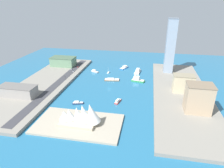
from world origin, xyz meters
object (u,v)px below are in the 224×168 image
yacht_sleek_gray (95,71)px  office_block_beige (183,83)px  van_white (74,71)px  ferry_green_doubledeck (137,80)px  tugboat_red (118,101)px  apartment_midrise_tan (198,98)px  carpark_squat_concrete (18,91)px  tower_tall_glass (170,46)px  sailboat_small_white (108,73)px  opera_landmark (81,115)px  patrol_launch_navy (78,103)px  catamaran_blue (124,67)px  terminal_long_green (63,61)px  traffic_light_waterfront (65,78)px  sedan_silver (72,69)px  pickup_red (78,67)px  barge_flat_brown (112,80)px  ferry_white_commuter (138,71)px

yacht_sleek_gray → office_block_beige: 149.31m
van_white → ferry_green_doubledeck: bearing=172.0°
tugboat_red → apartment_midrise_tan: (-87.43, 10.12, 17.69)m
carpark_squat_concrete → office_block_beige: bearing=-165.7°
office_block_beige → tower_tall_glass: bearing=-80.2°
tugboat_red → sailboat_small_white: sailboat_small_white is taller
sailboat_small_white → opera_landmark: size_ratio=0.23×
patrol_launch_navy → catamaran_blue: bearing=-104.6°
sailboat_small_white → yacht_sleek_gray: bearing=0.3°
terminal_long_green → traffic_light_waterfront: bearing=115.8°
sedan_silver → pickup_red: bearing=-112.9°
pickup_red → van_white: bearing=91.0°
barge_flat_brown → ferry_green_doubledeck: bearing=-175.7°
catamaran_blue → barge_flat_brown: bearing=79.4°
barge_flat_brown → van_white: van_white is taller
catamaran_blue → apartment_midrise_tan: 171.21m
traffic_light_waterfront → ferry_green_doubledeck: bearing=-166.6°
office_block_beige → pickup_red: (169.26, -71.46, -10.68)m
yacht_sleek_gray → traffic_light_waterfront: 61.25m
barge_flat_brown → sailboat_small_white: 32.79m
tugboat_red → ferry_white_commuter: 111.46m
ferry_white_commuter → catamaran_blue: 32.27m
barge_flat_brown → opera_landmark: 122.30m
patrol_launch_navy → pickup_red: pickup_red is taller
pickup_red → traffic_light_waterfront: (-3.18, 63.42, 3.43)m
tower_tall_glass → office_block_beige: (-13.44, 77.86, -31.31)m
carpark_squat_concrete → traffic_light_waterfront: 70.07m
yacht_sleek_gray → apartment_midrise_tan: bearing=142.8°
tugboat_red → tower_tall_glass: (-65.81, -116.05, 45.00)m
patrol_launch_navy → opera_landmark: size_ratio=0.32×
traffic_light_waterfront → opera_landmark: (-59.02, 99.45, 3.27)m
barge_flat_brown → office_block_beige: bearing=163.2°
catamaran_blue → opera_landmark: 184.49m
carpark_squat_concrete → van_white: (-34.02, -100.01, -5.89)m
van_white → opera_landmark: (-61.80, 139.88, 6.69)m
carpark_squat_concrete → opera_landmark: bearing=157.4°
van_white → traffic_light_waterfront: traffic_light_waterfront is taller
tugboat_red → sedan_silver: bearing=-44.4°
pickup_red → sailboat_small_white: bearing=169.7°
yacht_sleek_gray → opera_landmark: bearing=100.6°
barge_flat_brown → tower_tall_glass: tower_tall_glass is taller
yacht_sleek_gray → ferry_white_commuter: size_ratio=0.57×
barge_flat_brown → office_block_beige: office_block_beige is taller
ferry_green_doubledeck → carpark_squat_concrete: (142.34, 84.80, 7.49)m
tower_tall_glass → van_white: size_ratio=17.21×
opera_landmark → van_white: bearing=-66.2°
ferry_green_doubledeck → ferry_white_commuter: (2.47, -38.81, -0.63)m
sedan_silver → traffic_light_waterfront: traffic_light_waterfront is taller
catamaran_blue → sedan_silver: 94.29m
yacht_sleek_gray → patrol_launch_navy: yacht_sleek_gray is taller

